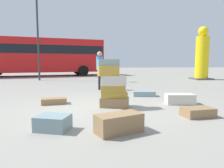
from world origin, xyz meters
The scene contains 12 objects.
ground_plane centered at (0.00, 0.00, 0.00)m, with size 80.00×80.00×0.00m, color gray.
suitcase_tower centered at (0.38, -0.04, 0.54)m, with size 0.86×0.56×1.25m.
suitcase_cream_upright_blue centered at (2.32, 0.17, 0.14)m, with size 0.77×0.43×0.28m, color beige.
suitcase_brown_right_side centered at (0.29, -1.99, 0.16)m, with size 0.78×0.38×0.32m, color olive.
suitcase_slate_white_trunk centered at (-0.83, -1.76, 0.13)m, with size 0.55×0.43×0.26m, color gray.
suitcase_brown_left_side centered at (-1.23, 0.53, 0.08)m, with size 0.68×0.35×0.17m, color olive.
suitcase_brown_foreground_near centered at (2.13, -1.17, 0.10)m, with size 0.65×0.42×0.20m, color olive.
suitcase_slate_foreground_far centered at (1.66, 1.58, 0.09)m, with size 0.75×0.38×0.17m, color gray.
person_bearded_onlooker centered at (0.19, 3.52, 0.98)m, with size 0.30×0.34×1.64m.
yellow_dummy_statue centered at (7.37, 8.03, 1.59)m, with size 1.22×1.22×3.59m.
parked_bus centered at (-4.58, 12.87, 1.84)m, with size 11.06×5.13×3.15m.
lamp_post centered at (-3.56, 8.41, 4.45)m, with size 0.36×0.36×6.94m.
Camera 1 is at (-0.16, -5.29, 1.17)m, focal length 32.65 mm.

